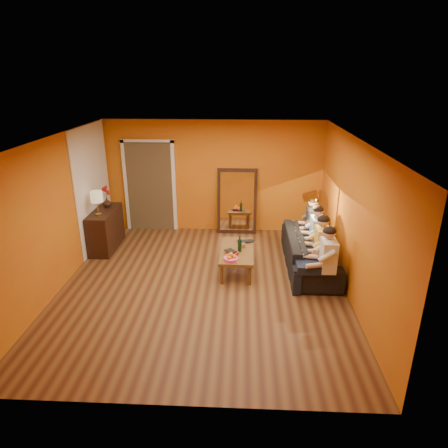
{
  "coord_description": "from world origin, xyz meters",
  "views": [
    {
      "loc": [
        0.68,
        -6.25,
        3.59
      ],
      "look_at": [
        0.35,
        0.5,
        1.0
      ],
      "focal_mm": 32.0,
      "sensor_mm": 36.0,
      "label": 1
    }
  ],
  "objects_px": {
    "table_lamp": "(97,204)",
    "person_far_right": "(312,225)",
    "vase": "(107,203)",
    "sofa": "(310,251)",
    "tumbler": "(243,246)",
    "coffee_table": "(237,260)",
    "person_mid_left": "(322,247)",
    "dog": "(319,269)",
    "person_mid_right": "(317,236)",
    "laptop": "(246,242)",
    "wine_bottle": "(240,244)",
    "mirror_frame": "(237,201)",
    "person_far_left": "(328,261)",
    "sideboard": "(106,229)",
    "floor_lamp": "(314,228)"
  },
  "relations": [
    {
      "from": "table_lamp",
      "to": "wine_bottle",
      "type": "relative_size",
      "value": 1.65
    },
    {
      "from": "laptop",
      "to": "vase",
      "type": "distance_m",
      "value": 3.16
    },
    {
      "from": "person_mid_right",
      "to": "dog",
      "type": "bearing_deg",
      "value": -95.49
    },
    {
      "from": "laptop",
      "to": "person_far_right",
      "type": "bearing_deg",
      "value": 5.09
    },
    {
      "from": "mirror_frame",
      "to": "table_lamp",
      "type": "distance_m",
      "value": 3.13
    },
    {
      "from": "tumbler",
      "to": "laptop",
      "type": "relative_size",
      "value": 0.27
    },
    {
      "from": "dog",
      "to": "wine_bottle",
      "type": "relative_size",
      "value": 2.17
    },
    {
      "from": "tumbler",
      "to": "vase",
      "type": "bearing_deg",
      "value": 160.52
    },
    {
      "from": "person_far_left",
      "to": "tumbler",
      "type": "xyz_separation_m",
      "value": [
        -1.42,
        0.88,
        -0.15
      ]
    },
    {
      "from": "wine_bottle",
      "to": "vase",
      "type": "bearing_deg",
      "value": 157.15
    },
    {
      "from": "person_far_right",
      "to": "mirror_frame",
      "type": "bearing_deg",
      "value": 145.02
    },
    {
      "from": "sofa",
      "to": "person_far_right",
      "type": "relative_size",
      "value": 1.85
    },
    {
      "from": "person_far_right",
      "to": "vase",
      "type": "relative_size",
      "value": 6.2
    },
    {
      "from": "laptop",
      "to": "person_mid_right",
      "type": "bearing_deg",
      "value": -17.0
    },
    {
      "from": "sofa",
      "to": "person_mid_right",
      "type": "bearing_deg",
      "value": -52.43
    },
    {
      "from": "sideboard",
      "to": "person_far_left",
      "type": "xyz_separation_m",
      "value": [
        4.37,
        -1.68,
        0.18
      ]
    },
    {
      "from": "table_lamp",
      "to": "person_far_right",
      "type": "xyz_separation_m",
      "value": [
        4.37,
        0.27,
        -0.49
      ]
    },
    {
      "from": "coffee_table",
      "to": "person_mid_left",
      "type": "distance_m",
      "value": 1.61
    },
    {
      "from": "table_lamp",
      "to": "coffee_table",
      "type": "relative_size",
      "value": 0.42
    },
    {
      "from": "sideboard",
      "to": "person_mid_right",
      "type": "xyz_separation_m",
      "value": [
        4.37,
        -0.58,
        0.18
      ]
    },
    {
      "from": "mirror_frame",
      "to": "coffee_table",
      "type": "xyz_separation_m",
      "value": [
        0.04,
        -1.99,
        -0.55
      ]
    },
    {
      "from": "dog",
      "to": "person_mid_right",
      "type": "distance_m",
      "value": 0.93
    },
    {
      "from": "person_mid_right",
      "to": "laptop",
      "type": "relative_size",
      "value": 3.5
    },
    {
      "from": "person_far_left",
      "to": "vase",
      "type": "bearing_deg",
      "value": 156.22
    },
    {
      "from": "coffee_table",
      "to": "dog",
      "type": "height_order",
      "value": "dog"
    },
    {
      "from": "sofa",
      "to": "coffee_table",
      "type": "distance_m",
      "value": 1.44
    },
    {
      "from": "table_lamp",
      "to": "dog",
      "type": "height_order",
      "value": "table_lamp"
    },
    {
      "from": "person_far_right",
      "to": "person_far_left",
      "type": "bearing_deg",
      "value": -90.0
    },
    {
      "from": "table_lamp",
      "to": "floor_lamp",
      "type": "height_order",
      "value": "floor_lamp"
    },
    {
      "from": "sideboard",
      "to": "person_mid_left",
      "type": "distance_m",
      "value": 4.52
    },
    {
      "from": "sideboard",
      "to": "sofa",
      "type": "distance_m",
      "value": 4.29
    },
    {
      "from": "coffee_table",
      "to": "laptop",
      "type": "relative_size",
      "value": 3.5
    },
    {
      "from": "coffee_table",
      "to": "tumbler",
      "type": "bearing_deg",
      "value": 46.07
    },
    {
      "from": "person_mid_right",
      "to": "person_mid_left",
      "type": "bearing_deg",
      "value": -90.0
    },
    {
      "from": "dog",
      "to": "person_far_right",
      "type": "bearing_deg",
      "value": 70.75
    },
    {
      "from": "person_far_right",
      "to": "vase",
      "type": "xyz_separation_m",
      "value": [
        -4.37,
        0.28,
        0.34
      ]
    },
    {
      "from": "sofa",
      "to": "tumbler",
      "type": "bearing_deg",
      "value": 95.24
    },
    {
      "from": "coffee_table",
      "to": "wine_bottle",
      "type": "distance_m",
      "value": 0.37
    },
    {
      "from": "sofa",
      "to": "person_mid_left",
      "type": "bearing_deg",
      "value": -163.89
    },
    {
      "from": "person_mid_left",
      "to": "person_far_right",
      "type": "height_order",
      "value": "same"
    },
    {
      "from": "person_far_left",
      "to": "wine_bottle",
      "type": "height_order",
      "value": "person_far_left"
    },
    {
      "from": "coffee_table",
      "to": "dog",
      "type": "xyz_separation_m",
      "value": [
        1.45,
        -0.55,
        0.13
      ]
    },
    {
      "from": "tumbler",
      "to": "table_lamp",
      "type": "bearing_deg",
      "value": 170.5
    },
    {
      "from": "mirror_frame",
      "to": "floor_lamp",
      "type": "xyz_separation_m",
      "value": [
        1.54,
        -1.54,
        -0.04
      ]
    },
    {
      "from": "mirror_frame",
      "to": "sideboard",
      "type": "bearing_deg",
      "value": -158.84
    },
    {
      "from": "coffee_table",
      "to": "person_mid_left",
      "type": "height_order",
      "value": "person_mid_left"
    },
    {
      "from": "tumbler",
      "to": "laptop",
      "type": "xyz_separation_m",
      "value": [
        0.06,
        0.23,
        -0.03
      ]
    },
    {
      "from": "mirror_frame",
      "to": "wine_bottle",
      "type": "height_order",
      "value": "mirror_frame"
    },
    {
      "from": "sideboard",
      "to": "laptop",
      "type": "xyz_separation_m",
      "value": [
        3.01,
        -0.56,
        0.01
      ]
    },
    {
      "from": "wine_bottle",
      "to": "person_mid_left",
      "type": "bearing_deg",
      "value": -6.19
    }
  ]
}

